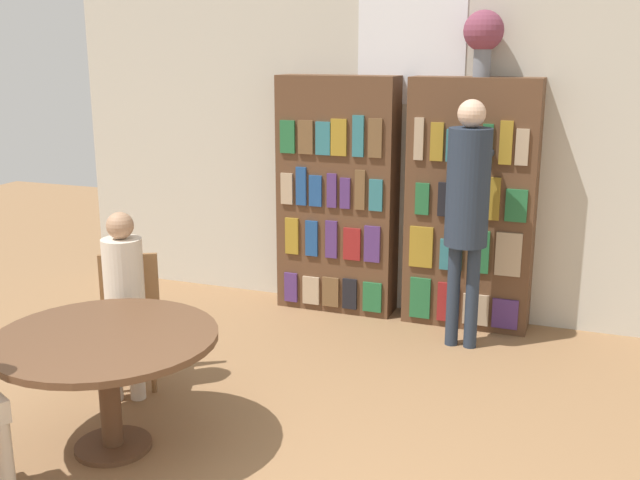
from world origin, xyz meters
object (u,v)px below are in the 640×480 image
at_px(reading_table, 106,353).
at_px(seated_reader_left, 124,292).
at_px(chair_left_side, 129,313).
at_px(bookshelf_left, 337,196).
at_px(bookshelf_right, 470,206).
at_px(librarian_standing, 468,197).
at_px(flower_vase, 484,34).

distance_m(reading_table, seated_reader_left, 0.79).
relative_size(chair_left_side, seated_reader_left, 0.72).
relative_size(bookshelf_left, bookshelf_right, 1.00).
height_order(chair_left_side, librarian_standing, librarian_standing).
relative_size(bookshelf_right, seated_reader_left, 1.66).
height_order(reading_table, chair_left_side, chair_left_side).
relative_size(reading_table, seated_reader_left, 1.03).
height_order(bookshelf_right, reading_table, bookshelf_right).
xyz_separation_m(bookshelf_left, reading_table, (-0.39, -2.77, -0.42)).
bearing_deg(bookshelf_left, bookshelf_right, -0.01).
height_order(bookshelf_left, seated_reader_left, bookshelf_left).
xyz_separation_m(bookshelf_right, chair_left_side, (-1.99, -1.91, -0.53)).
bearing_deg(bookshelf_left, librarian_standing, -22.61).
distance_m(bookshelf_left, librarian_standing, 1.32).
distance_m(bookshelf_left, chair_left_side, 2.16).
distance_m(bookshelf_left, bookshelf_right, 1.15).
relative_size(flower_vase, reading_table, 0.40).
xyz_separation_m(bookshelf_left, librarian_standing, (1.20, -0.50, 0.16)).
distance_m(flower_vase, librarian_standing, 1.28).
bearing_deg(reading_table, bookshelf_left, 81.93).
xyz_separation_m(bookshelf_right, reading_table, (-1.54, -2.77, -0.42)).
bearing_deg(reading_table, librarian_standing, 54.82).
bearing_deg(librarian_standing, chair_left_side, -145.44).
xyz_separation_m(bookshelf_right, seated_reader_left, (-1.91, -2.07, -0.32)).
xyz_separation_m(seated_reader_left, librarian_standing, (1.96, 1.57, 0.49)).
bearing_deg(flower_vase, bookshelf_left, -179.77).
height_order(bookshelf_left, reading_table, bookshelf_left).
height_order(bookshelf_right, flower_vase, flower_vase).
xyz_separation_m(reading_table, chair_left_side, (-0.45, 0.86, -0.11)).
bearing_deg(bookshelf_right, librarian_standing, -83.27).
bearing_deg(flower_vase, librarian_standing, -87.03).
xyz_separation_m(chair_left_side, librarian_standing, (2.05, 1.41, 0.69)).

